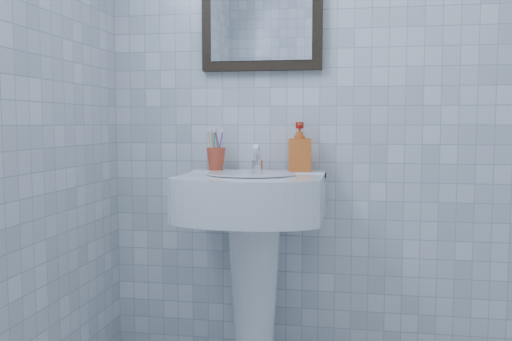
# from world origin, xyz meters

# --- Properties ---
(wall_back) EXTENTS (2.20, 0.02, 2.50)m
(wall_back) POSITION_xyz_m (0.00, 1.20, 1.25)
(wall_back) COLOR white
(wall_back) RESTS_ON ground
(washbasin) EXTENTS (0.54, 0.40, 0.84)m
(washbasin) POSITION_xyz_m (-0.45, 0.99, 0.56)
(washbasin) COLOR white
(washbasin) RESTS_ON ground
(faucet) EXTENTS (0.04, 0.10, 0.11)m
(faucet) POSITION_xyz_m (-0.45, 1.08, 0.87)
(faucet) COLOR silver
(faucet) RESTS_ON washbasin
(toothbrush_cup) EXTENTS (0.08, 0.08, 0.09)m
(toothbrush_cup) POSITION_xyz_m (-0.62, 1.10, 0.88)
(toothbrush_cup) COLOR #C04126
(toothbrush_cup) RESTS_ON washbasin
(soap_dispenser) EXTENTS (0.10, 0.10, 0.19)m
(soap_dispenser) POSITION_xyz_m (-0.28, 1.11, 0.93)
(soap_dispenser) COLOR #DE4D15
(soap_dispenser) RESTS_ON washbasin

